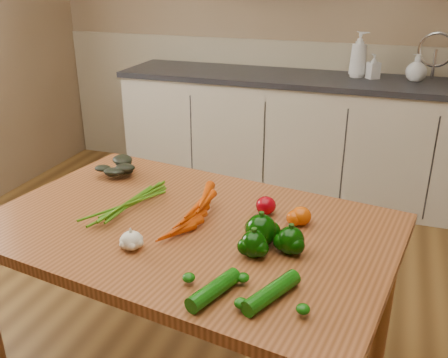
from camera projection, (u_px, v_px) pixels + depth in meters
The scene contains 17 objects.
room at pixel (166, 83), 1.72m from camera, with size 4.04×5.04×2.64m.
counter_run at pixel (312, 136), 3.72m from camera, with size 2.84×0.64×1.14m.
table at pixel (189, 244), 1.82m from camera, with size 1.56×1.13×0.77m.
soap_bottle_a at pixel (359, 55), 3.47m from camera, with size 0.12×0.12×0.31m, color silver.
soap_bottle_b at pixel (374, 66), 3.45m from camera, with size 0.08×0.08×0.17m, color silver.
soap_bottle_c at pixel (417, 68), 3.37m from camera, with size 0.14×0.14×0.18m, color silver.
carrot_bunch at pixel (173, 210), 1.80m from camera, with size 0.27×0.20×0.07m, color #CE4304, non-canonical shape.
leafy_greens at pixel (123, 165), 2.18m from camera, with size 0.20×0.18×0.10m, color black, non-canonical shape.
garlic_bulb at pixel (131, 240), 1.61m from camera, with size 0.07×0.07×0.06m, color white.
pepper_a at pixel (261, 230), 1.63m from camera, with size 0.11×0.11×0.11m, color #063102.
pepper_b at pixel (291, 240), 1.59m from camera, with size 0.09×0.09×0.09m, color #063102.
pepper_c at pixel (254, 244), 1.57m from camera, with size 0.09×0.09×0.09m, color #063102.
tomato_a at pixel (266, 205), 1.84m from camera, with size 0.08×0.08×0.07m, color #92020C.
tomato_b at pixel (295, 218), 1.76m from camera, with size 0.06×0.06×0.06m, color #CB4905.
tomato_c at pixel (301, 216), 1.77m from camera, with size 0.07×0.07×0.07m, color #CB4905.
zucchini_a at pixel (272, 292), 1.37m from camera, with size 0.05×0.05×0.21m, color #0B4C08.
zucchini_b at pixel (214, 290), 1.38m from camera, with size 0.05×0.05×0.19m, color #0B4C08.
Camera 1 is at (0.75, -1.38, 1.61)m, focal length 40.00 mm.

